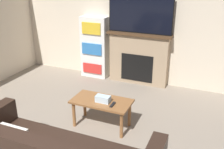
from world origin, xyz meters
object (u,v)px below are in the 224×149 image
Objects in this scene: coffee_table at (102,105)px; bookshelf at (95,47)px; tv at (140,13)px; fireplace at (139,58)px.

coffee_table is 2.11m from bookshelf.
tv is at bearing 89.88° from coffee_table.
fireplace reaches higher than coffee_table.
bookshelf is at bearing -178.68° from fireplace.
bookshelf is at bearing 119.14° from coffee_table.
tv is at bearing -90.00° from fireplace.
fireplace is at bearing 90.00° from tv.
coffee_table is (-0.00, -1.85, -0.17)m from fireplace.
tv is 2.14m from coffee_table.
fireplace is 1.03m from bookshelf.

